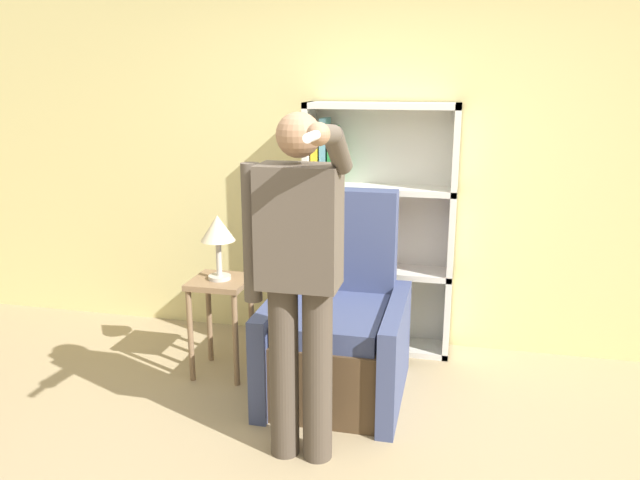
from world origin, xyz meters
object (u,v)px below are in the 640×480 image
object	(u,v)px
person_standing	(299,272)
table_lamp	(218,232)
armchair	(338,334)
side_table	(221,301)
bookcase	(367,231)

from	to	relation	value
person_standing	table_lamp	xyz separation A→B (m)	(-0.74, 0.80, -0.04)
armchair	person_standing	bearing A→B (deg)	-93.83
side_table	armchair	bearing A→B (deg)	-4.03
person_standing	table_lamp	size ratio (longest dim) A/B	4.19
person_standing	side_table	size ratio (longest dim) A/B	2.70
bookcase	side_table	distance (m)	1.13
armchair	person_standing	world-z (taller)	person_standing
bookcase	person_standing	world-z (taller)	person_standing
armchair	table_lamp	bearing A→B (deg)	175.97
bookcase	armchair	xyz separation A→B (m)	(-0.06, -0.71, -0.48)
bookcase	armchair	size ratio (longest dim) A/B	1.43
table_lamp	armchair	bearing A→B (deg)	-4.03
bookcase	person_standing	bearing A→B (deg)	-94.43
armchair	side_table	size ratio (longest dim) A/B	1.88
bookcase	side_table	xyz separation A→B (m)	(-0.85, -0.65, -0.36)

